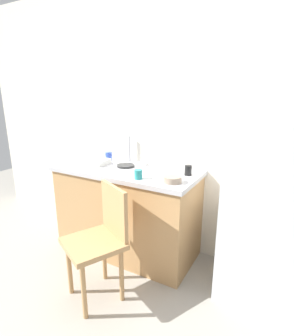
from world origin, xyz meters
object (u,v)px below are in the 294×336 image
chair (101,238)px  cup_blue (109,156)px  terracotta_bowl (172,179)px  cup_white (144,161)px  cup_black (188,170)px  dish_tray (94,161)px  cup_teal (138,174)px  hotplate (126,166)px  refrigerator (269,214)px

chair → cup_blue: cup_blue is taller
terracotta_bowl → cup_blue: (-0.89, 0.35, 0.02)m
terracotta_bowl → cup_white: 0.57m
chair → terracotta_bowl: (0.38, 0.46, 0.39)m
cup_black → cup_blue: (-0.93, 0.10, -0.00)m
chair → dish_tray: size_ratio=3.18×
cup_teal → cup_blue: size_ratio=0.95×
hotplate → cup_blue: size_ratio=2.04×
cup_black → chair: bearing=-120.9°
cup_teal → refrigerator: bearing=13.0°
chair → cup_teal: size_ratio=11.26×
refrigerator → chair: refrigerator is taller
refrigerator → terracotta_bowl: (-0.71, -0.17, 0.21)m
cup_white → cup_black: bearing=-11.7°
refrigerator → cup_white: size_ratio=16.41×
refrigerator → cup_black: (-0.67, 0.07, 0.23)m
dish_tray → cup_teal: 0.66m
dish_tray → cup_white: (0.46, 0.20, 0.02)m
hotplate → cup_blue: bearing=155.5°
cup_black → refrigerator: bearing=-5.8°
cup_black → cup_white: bearing=168.3°
hotplate → chair: bearing=-72.9°
chair → cup_black: (0.42, 0.70, 0.41)m
dish_tray → terracotta_bowl: (0.92, -0.14, 0.00)m
chair → hotplate: size_ratio=5.24×
cup_black → dish_tray: bearing=-174.0°
dish_tray → hotplate: size_ratio=1.65×
cup_black → cup_white: (-0.49, 0.10, -0.00)m
chair → terracotta_bowl: 0.71m
cup_black → cup_teal: (-0.32, -0.30, -0.00)m
refrigerator → cup_blue: (-1.60, 0.17, 0.22)m
hotplate → cup_blue: 0.34m
terracotta_bowl → dish_tray: bearing=171.3°
dish_tray → cup_black: size_ratio=3.19×
chair → terracotta_bowl: terracotta_bowl is taller
hotplate → cup_white: cup_white is taller
chair → refrigerator: bearing=56.2°
hotplate → cup_white: size_ratio=2.03×
refrigerator → cup_teal: bearing=-167.0°
terracotta_bowl → hotplate: size_ratio=0.85×
hotplate → cup_teal: size_ratio=2.15×
chair → cup_white: bearing=121.4°
cup_blue → hotplate: bearing=-24.5°
refrigerator → cup_teal: size_ratio=17.36×
terracotta_bowl → cup_teal: (-0.28, -0.06, 0.01)m
hotplate → cup_black: bearing=3.4°
chair → cup_teal: cup_teal is taller
hotplate → cup_black: cup_black is taller
chair → dish_tray: 0.89m
terracotta_bowl → cup_blue: size_ratio=1.74×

